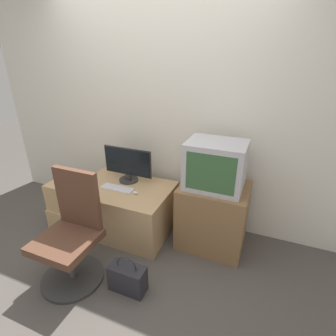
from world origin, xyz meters
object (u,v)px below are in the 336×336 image
at_px(office_chair, 72,238).
at_px(cardboard_box_lower, 65,217).
at_px(main_monitor, 128,165).
at_px(book, 56,241).
at_px(handbag, 128,278).
at_px(keyboard, 117,188).
at_px(crt_tv, 215,165).
at_px(mouse, 135,193).

height_order(office_chair, cardboard_box_lower, office_chair).
relative_size(main_monitor, book, 3.24).
xyz_separation_m(cardboard_box_lower, handbag, (1.14, -0.51, 0.01)).
xyz_separation_m(keyboard, crt_tv, (1.00, 0.16, 0.37)).
xyz_separation_m(office_chair, book, (-0.51, 0.25, -0.40)).
distance_m(crt_tv, office_chair, 1.43).
xyz_separation_m(mouse, office_chair, (-0.25, -0.69, -0.14)).
bearing_deg(office_chair, main_monitor, 87.90).
xyz_separation_m(main_monitor, handbag, (0.48, -0.90, -0.60)).
bearing_deg(keyboard, mouse, -6.12).
xyz_separation_m(office_chair, handbag, (0.52, 0.03, -0.29)).
bearing_deg(handbag, office_chair, -177.14).
distance_m(mouse, crt_tv, 0.86).
relative_size(mouse, office_chair, 0.06).
bearing_deg(office_chair, handbag, 2.86).
bearing_deg(handbag, keyboard, 126.04).
relative_size(mouse, handbag, 0.16).
height_order(main_monitor, cardboard_box_lower, main_monitor).
height_order(cardboard_box_lower, handbag, handbag).
distance_m(main_monitor, crt_tv, 1.00).
bearing_deg(keyboard, main_monitor, 86.36).
xyz_separation_m(main_monitor, crt_tv, (0.98, -0.06, 0.18)).
height_order(office_chair, handbag, office_chair).
distance_m(keyboard, office_chair, 0.72).
xyz_separation_m(main_monitor, mouse, (0.22, -0.24, -0.18)).
bearing_deg(mouse, main_monitor, 132.24).
bearing_deg(mouse, cardboard_box_lower, -170.36).
bearing_deg(book, keyboard, 40.92).
bearing_deg(mouse, book, -150.48).
bearing_deg(cardboard_box_lower, main_monitor, 31.00).
bearing_deg(main_monitor, crt_tv, -3.63).
bearing_deg(crt_tv, book, -158.12).
height_order(mouse, book, mouse).
bearing_deg(handbag, book, 167.40).
bearing_deg(cardboard_box_lower, office_chair, -41.01).
bearing_deg(keyboard, office_chair, -91.63).
distance_m(crt_tv, book, 1.87).
height_order(main_monitor, office_chair, office_chair).
relative_size(office_chair, book, 5.62).
bearing_deg(office_chair, cardboard_box_lower, 138.99).
distance_m(handbag, book, 1.06).
bearing_deg(keyboard, handbag, -53.96).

